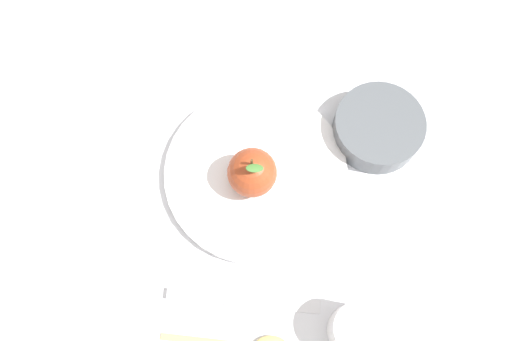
{
  "coord_description": "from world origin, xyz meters",
  "views": [
    {
      "loc": [
        0.18,
        -0.07,
        0.73
      ],
      "look_at": [
        -0.05,
        0.02,
        0.02
      ],
      "focal_mm": 36.84,
      "sensor_mm": 36.0,
      "label": 1
    }
  ],
  "objects_px": {
    "side_bowl": "(379,127)",
    "cup": "(357,330)",
    "apple": "(252,173)",
    "knife": "(229,299)",
    "dinner_plate": "(256,173)"
  },
  "relations": [
    {
      "from": "dinner_plate",
      "to": "side_bowl",
      "type": "distance_m",
      "value": 0.19
    },
    {
      "from": "apple",
      "to": "cup",
      "type": "bearing_deg",
      "value": 11.19
    },
    {
      "from": "side_bowl",
      "to": "cup",
      "type": "distance_m",
      "value": 0.29
    },
    {
      "from": "dinner_plate",
      "to": "knife",
      "type": "distance_m",
      "value": 0.18
    },
    {
      "from": "dinner_plate",
      "to": "side_bowl",
      "type": "height_order",
      "value": "side_bowl"
    },
    {
      "from": "dinner_plate",
      "to": "side_bowl",
      "type": "bearing_deg",
      "value": 88.41
    },
    {
      "from": "apple",
      "to": "knife",
      "type": "bearing_deg",
      "value": -32.3
    },
    {
      "from": "side_bowl",
      "to": "knife",
      "type": "relative_size",
      "value": 0.68
    },
    {
      "from": "cup",
      "to": "knife",
      "type": "height_order",
      "value": "cup"
    },
    {
      "from": "apple",
      "to": "knife",
      "type": "distance_m",
      "value": 0.17
    },
    {
      "from": "dinner_plate",
      "to": "knife",
      "type": "relative_size",
      "value": 1.37
    },
    {
      "from": "cup",
      "to": "apple",
      "type": "bearing_deg",
      "value": -168.81
    },
    {
      "from": "side_bowl",
      "to": "cup",
      "type": "bearing_deg",
      "value": -31.96
    },
    {
      "from": "dinner_plate",
      "to": "side_bowl",
      "type": "relative_size",
      "value": 2.02
    },
    {
      "from": "dinner_plate",
      "to": "knife",
      "type": "bearing_deg",
      "value": -33.2
    }
  ]
}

